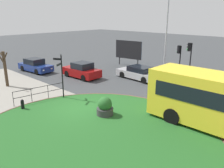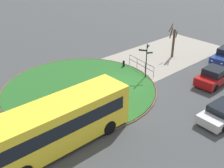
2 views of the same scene
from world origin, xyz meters
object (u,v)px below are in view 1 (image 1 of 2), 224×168
Objects in this scene: lamppost_tall at (167,27)px; billboard_left at (129,50)px; bollard_foreground at (23,105)px; car_near_lane at (82,71)px; signpost_directional at (61,73)px; car_far_lane at (139,73)px; car_trailing at (35,66)px; street_tree_bare at (5,67)px; traffic_light_near at (179,54)px; traffic_light_far at (190,53)px; planter_near_signpost at (105,108)px.

lamppost_tall is 6.05m from billboard_left.
bollard_foreground is 0.18× the size of car_near_lane.
car_far_lane is (0.87, 8.38, -1.38)m from signpost_directional.
car_trailing is 1.23× the size of street_tree_bare.
traffic_light_near is 16.30m from street_tree_bare.
traffic_light_near is (7.09, 6.67, 1.67)m from car_near_lane.
car_far_lane is at bearing -99.77° from lamppost_tall.
traffic_light_far is 8.38m from billboard_left.
bollard_foreground is 0.08× the size of lamppost_tall.
car_far_lane is 6.28m from billboard_left.
car_far_lane is at bearing 54.85° from street_tree_bare.
street_tree_bare reaches higher than car_far_lane.
car_far_lane is at bearing 24.88° from traffic_light_far.
traffic_light_far is 1.00× the size of billboard_left.
car_near_lane is at bearing -97.45° from billboard_left.
car_trailing is at bearing 30.67° from car_far_lane.
planter_near_signpost is at bearing -17.69° from car_trailing.
signpost_directional is 6.39m from street_tree_bare.
planter_near_signpost is at bearing -64.04° from billboard_left.
car_near_lane is 9.87m from traffic_light_near.
car_far_lane is 5.13m from traffic_light_far.
car_far_lane is 5.68m from lamppost_tall.
lamppost_tall is at bearing 83.76° from bollard_foreground.
bollard_foreground is 15.24m from traffic_light_near.
planter_near_signpost reaches higher than bollard_foreground.
traffic_light_near is 3.17m from lamppost_tall.
planter_near_signpost is 0.35× the size of street_tree_bare.
planter_near_signpost is 10.90m from street_tree_bare.
signpost_directional is at bearing 179.86° from planter_near_signpost.
lamppost_tall is at bearing -128.08° from car_near_lane.
street_tree_bare is at bearing 61.39° from traffic_light_near.
car_near_lane is at bearing 39.94° from car_far_lane.
signpost_directional is 0.74× the size of car_far_lane.
car_near_lane reaches higher than car_far_lane.
lamppost_tall is (1.66, 15.17, 4.52)m from bollard_foreground.
billboard_left reaches higher than bollard_foreground.
car_near_lane reaches higher than car_trailing.
traffic_light_near is at bearing -138.64° from car_near_lane.
car_near_lane is 0.45× the size of lamppost_tall.
traffic_light_far is (3.65, 2.98, 2.03)m from car_far_lane.
signpost_directional is 4.56× the size of bollard_foreground.
street_tree_bare reaches higher than signpost_directional.
car_far_lane is at bearing 59.26° from traffic_light_near.
traffic_light_near is 0.90× the size of traffic_light_far.
planter_near_signpost is at bearing 116.44° from car_far_lane.
car_trailing is 1.23× the size of traffic_light_far.
bollard_foreground is at bearing -84.71° from billboard_left.
signpost_directional is at bearing -23.09° from car_trailing.
car_near_lane is 9.79m from lamppost_tall.
lamppost_tall reaches higher than car_near_lane.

